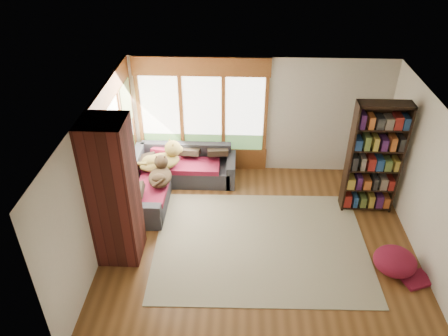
% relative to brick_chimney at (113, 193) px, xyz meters
% --- Properties ---
extents(floor, '(5.50, 5.50, 0.00)m').
position_rel_brick_chimney_xyz_m(floor, '(2.40, 0.35, -1.30)').
color(floor, brown).
rests_on(floor, ground).
extents(ceiling, '(5.50, 5.50, 0.00)m').
position_rel_brick_chimney_xyz_m(ceiling, '(2.40, 0.35, 1.30)').
color(ceiling, white).
extents(wall_back, '(5.50, 0.04, 2.60)m').
position_rel_brick_chimney_xyz_m(wall_back, '(2.40, 2.85, 0.00)').
color(wall_back, silver).
rests_on(wall_back, ground).
extents(wall_front, '(5.50, 0.04, 2.60)m').
position_rel_brick_chimney_xyz_m(wall_front, '(2.40, -2.15, 0.00)').
color(wall_front, silver).
rests_on(wall_front, ground).
extents(wall_left, '(0.04, 5.00, 2.60)m').
position_rel_brick_chimney_xyz_m(wall_left, '(-0.35, 0.35, 0.00)').
color(wall_left, silver).
rests_on(wall_left, ground).
extents(wall_right, '(0.04, 5.00, 2.60)m').
position_rel_brick_chimney_xyz_m(wall_right, '(5.15, 0.35, 0.00)').
color(wall_right, silver).
rests_on(wall_right, ground).
extents(windows_back, '(2.82, 0.10, 1.90)m').
position_rel_brick_chimney_xyz_m(windows_back, '(1.20, 2.82, 0.05)').
color(windows_back, brown).
rests_on(windows_back, wall_back).
extents(windows_left, '(0.10, 2.62, 1.90)m').
position_rel_brick_chimney_xyz_m(windows_left, '(-0.32, 1.55, 0.05)').
color(windows_left, brown).
rests_on(windows_left, wall_left).
extents(roller_blind, '(0.03, 0.72, 0.90)m').
position_rel_brick_chimney_xyz_m(roller_blind, '(-0.29, 2.38, 0.45)').
color(roller_blind, '#869A60').
rests_on(roller_blind, wall_left).
extents(brick_chimney, '(0.70, 0.70, 2.60)m').
position_rel_brick_chimney_xyz_m(brick_chimney, '(0.00, 0.00, 0.00)').
color(brick_chimney, '#471914').
rests_on(brick_chimney, ground).
extents(sectional_sofa, '(2.20, 2.20, 0.80)m').
position_rel_brick_chimney_xyz_m(sectional_sofa, '(0.45, 2.05, -1.00)').
color(sectional_sofa, '#29292F').
rests_on(sectional_sofa, ground).
extents(area_rug, '(3.84, 2.97, 0.01)m').
position_rel_brick_chimney_xyz_m(area_rug, '(2.43, 0.32, -1.29)').
color(area_rug, beige).
rests_on(area_rug, ground).
extents(bookshelf, '(0.98, 0.33, 2.28)m').
position_rel_brick_chimney_xyz_m(bookshelf, '(4.54, 1.49, -0.16)').
color(bookshelf, black).
rests_on(bookshelf, ground).
extents(pouf, '(0.79, 0.79, 0.38)m').
position_rel_brick_chimney_xyz_m(pouf, '(4.64, -0.22, -1.10)').
color(pouf, maroon).
rests_on(pouf, area_rug).
extents(dog_tan, '(1.01, 0.90, 0.49)m').
position_rel_brick_chimney_xyz_m(dog_tan, '(0.43, 2.04, -0.51)').
color(dog_tan, olive).
rests_on(dog_tan, sectional_sofa).
extents(dog_brindle, '(0.46, 0.75, 0.40)m').
position_rel_brick_chimney_xyz_m(dog_brindle, '(0.45, 1.55, -0.56)').
color(dog_brindle, black).
rests_on(dog_brindle, sectional_sofa).
extents(throw_pillows, '(1.98, 1.68, 0.45)m').
position_rel_brick_chimney_xyz_m(throw_pillows, '(0.48, 2.20, -0.53)').
color(throw_pillows, black).
rests_on(throw_pillows, sectional_sofa).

